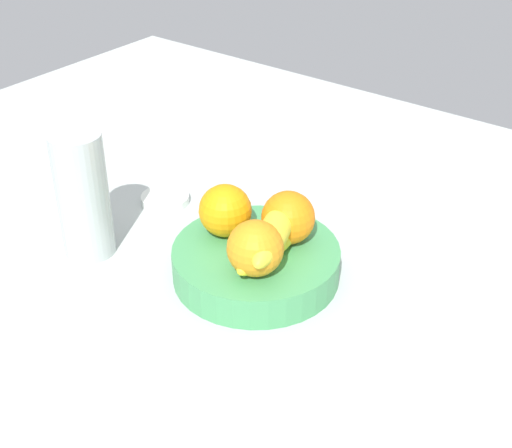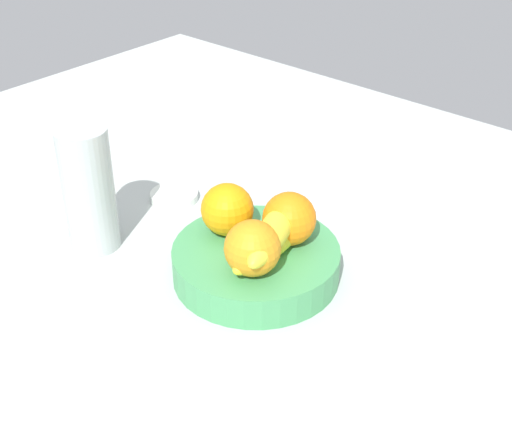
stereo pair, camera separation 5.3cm
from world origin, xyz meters
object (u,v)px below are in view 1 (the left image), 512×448
object	(u,v)px
orange_front_right	(258,249)
banana_bunch	(274,236)
thermos_tumbler	(83,195)
orange_center	(288,218)
jar_lid	(165,199)
orange_front_left	(225,210)
fruit_bowl	(256,263)

from	to	relation	value
orange_front_right	banana_bunch	size ratio (longest dim) A/B	0.42
orange_front_right	thermos_tumbler	distance (cm)	27.22
orange_front_right	thermos_tumbler	world-z (taller)	thermos_tumbler
orange_center	jar_lid	distance (cm)	27.42
banana_bunch	jar_lid	xyz separation A→B (cm)	(26.85, -6.84, -7.04)
orange_front_left	thermos_tumbler	bearing A→B (deg)	30.54
orange_center	banana_bunch	bearing A→B (deg)	99.16
orange_center	thermos_tumbler	world-z (taller)	thermos_tumbler
thermos_tumbler	jar_lid	xyz separation A→B (cm)	(0.87, -16.72, -8.72)
banana_bunch	thermos_tumbler	xyz separation A→B (cm)	(25.98, 9.88, 1.68)
orange_center	banana_bunch	world-z (taller)	orange_center
fruit_bowl	banana_bunch	world-z (taller)	banana_bunch
orange_front_left	orange_center	xyz separation A→B (cm)	(-8.00, -3.72, 0.00)
orange_front_left	jar_lid	size ratio (longest dim) A/B	0.95
banana_bunch	fruit_bowl	bearing A→B (deg)	4.85
fruit_bowl	jar_lid	xyz separation A→B (cm)	(23.98, -7.09, -1.66)
jar_lid	thermos_tumbler	bearing A→B (deg)	92.98
orange_front_right	fruit_bowl	bearing A→B (deg)	-50.06
thermos_tumbler	orange_front_right	bearing A→B (deg)	-168.58
orange_front_left	banana_bunch	distance (cm)	8.68
orange_front_left	orange_front_right	bearing A→B (deg)	152.62
orange_front_right	banana_bunch	xyz separation A→B (cm)	(0.69, -4.49, -0.59)
orange_front_right	orange_center	distance (cm)	8.66
orange_front_right	banana_bunch	bearing A→B (deg)	-81.32
orange_front_left	jar_lid	xyz separation A→B (cm)	(18.20, -6.50, -7.64)
orange_front_left	orange_front_right	size ratio (longest dim) A/B	1.00
orange_front_left	banana_bunch	world-z (taller)	orange_front_left
orange_front_left	thermos_tumbler	xyz separation A→B (cm)	(17.33, 10.22, 1.08)
fruit_bowl	orange_center	bearing A→B (deg)	-117.20
fruit_bowl	orange_front_left	size ratio (longest dim) A/B	3.12
orange_front_left	orange_front_right	world-z (taller)	same
orange_front_right	orange_center	bearing A→B (deg)	-81.09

